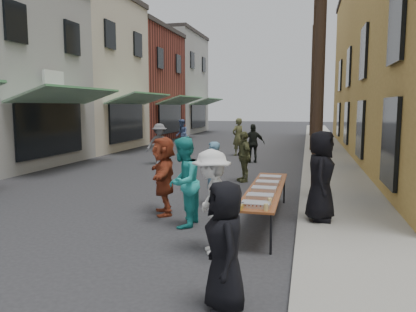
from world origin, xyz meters
The scene contains 27 objects.
ground centered at (0.00, 0.00, 0.00)m, with size 120.00×120.00×0.00m, color #28282B.
sidewalk centered at (5.00, 15.00, 0.05)m, with size 2.20×60.00×0.10m, color gray.
storefront_row centered at (-10.00, 14.96, 4.12)m, with size 8.00×37.00×9.00m.
utility_pole_near centered at (4.30, 3.00, 4.50)m, with size 0.26×0.26×9.00m, color #2D2116.
utility_pole_mid centered at (4.30, 15.00, 4.50)m, with size 0.26×0.26×9.00m, color #2D2116.
utility_pole_far centered at (4.30, 27.00, 4.50)m, with size 0.26×0.26×9.00m, color #2D2116.
serving_table centered at (3.22, 0.73, 0.71)m, with size 0.70×4.00×0.75m.
catering_tray_sausage centered at (3.22, -0.92, 0.79)m, with size 0.50×0.33×0.08m, color maroon.
catering_tray_foil_b centered at (3.22, -0.27, 0.79)m, with size 0.50×0.33×0.08m, color #B2B2B7.
catering_tray_buns centered at (3.22, 0.43, 0.79)m, with size 0.50×0.33×0.08m, color tan.
catering_tray_foil_d centered at (3.22, 1.13, 0.79)m, with size 0.50×0.33×0.08m, color #B2B2B7.
catering_tray_buns_end centered at (3.22, 1.83, 0.79)m, with size 0.50×0.33×0.08m, color tan.
condiment_jar_a centered at (3.00, -1.22, 0.79)m, with size 0.07×0.07×0.08m, color #A57F26.
condiment_jar_b centered at (3.00, -1.12, 0.79)m, with size 0.07×0.07×0.08m, color #A57F26.
condiment_jar_c centered at (3.00, -1.02, 0.79)m, with size 0.07×0.07×0.08m, color #A57F26.
cup_stack centered at (3.42, -1.17, 0.81)m, with size 0.08×0.08×0.12m, color tan.
guest_front_a centered at (3.13, -3.14, 0.80)m, with size 0.78×0.51×1.60m, color black.
guest_front_b centered at (1.75, 2.04, 0.80)m, with size 0.58×0.38×1.60m, color teal.
guest_front_c centered at (1.60, 0.05, 0.93)m, with size 0.90×0.71×1.86m, color teal.
guest_front_d centered at (2.52, -1.28, 0.89)m, with size 1.14×0.66×1.77m, color silver.
guest_front_e centered at (2.03, 5.35, 0.83)m, with size 0.98×0.41×1.67m, color brown.
guest_queue_back centered at (0.87, 0.88, 0.90)m, with size 1.67×0.53×1.80m, color #973B21.
server centered at (4.35, 0.85, 1.04)m, with size 0.92×0.60×1.88m, color black.
passerby_left centered at (-2.13, 8.55, 0.87)m, with size 1.13×0.65×1.74m, color slate.
passerby_mid centered at (1.74, 9.93, 0.86)m, with size 1.00×0.42×1.71m, color black.
passerby_right centered at (0.64, 12.39, 0.95)m, with size 0.69×0.45×1.89m, color brown.
passerby_far centered at (-3.00, 14.48, 0.87)m, with size 0.85×0.66×1.74m, color #4A5D8F.
Camera 1 is at (4.06, -7.78, 2.48)m, focal length 35.00 mm.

